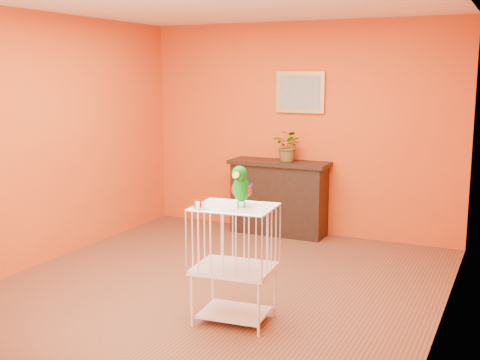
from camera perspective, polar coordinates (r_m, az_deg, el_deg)
The scene contains 8 objects.
ground at distance 5.73m, azimuth -2.22°, elevation -10.08°, with size 4.50×4.50×0.00m, color brown.
room_shell at distance 5.40m, azimuth -2.33°, elevation 5.92°, with size 4.50×4.50×4.50m.
console_cabinet at distance 7.47m, azimuth 3.69°, elevation -1.67°, with size 1.24×0.44×0.92m.
potted_plant at distance 7.34m, azimuth 4.67°, elevation 2.92°, with size 0.34×0.38×0.30m, color #26722D.
framed_picture at distance 7.42m, azimuth 5.70°, elevation 8.28°, with size 0.62×0.04×0.50m.
birdcage at distance 4.81m, azimuth -0.55°, elevation -7.83°, with size 0.65×0.53×0.95m.
feed_cup at distance 4.62m, azimuth -3.90°, elevation -2.30°, with size 0.09×0.09×0.06m, color silver.
parrot at distance 4.63m, azimuth 0.11°, elevation -0.56°, with size 0.16×0.30×0.33m.
Camera 1 is at (2.50, -4.77, 1.97)m, focal length 45.00 mm.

